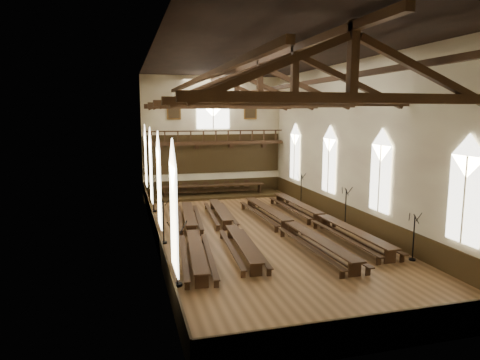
# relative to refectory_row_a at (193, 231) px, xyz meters

# --- Properties ---
(ground) EXTENTS (26.00, 26.00, 0.00)m
(ground) POSITION_rel_refectory_row_a_xyz_m (3.96, 0.43, -0.51)
(ground) COLOR brown
(ground) RESTS_ON ground
(room_walls) EXTENTS (26.00, 26.00, 26.00)m
(room_walls) POSITION_rel_refectory_row_a_xyz_m (3.96, 0.43, 5.95)
(room_walls) COLOR beige
(room_walls) RESTS_ON ground
(wainscot_band) EXTENTS (12.00, 26.00, 1.20)m
(wainscot_band) POSITION_rel_refectory_row_a_xyz_m (3.96, 0.43, 0.09)
(wainscot_band) COLOR #31220E
(wainscot_band) RESTS_ON ground
(side_windows) EXTENTS (11.85, 19.80, 4.50)m
(side_windows) POSITION_rel_refectory_row_a_xyz_m (3.96, 0.43, 3.23)
(side_windows) COLOR white
(side_windows) RESTS_ON room_walls
(end_window) EXTENTS (2.80, 0.12, 3.80)m
(end_window) POSITION_rel_refectory_row_a_xyz_m (3.96, 13.33, 6.71)
(end_window) COLOR white
(end_window) RESTS_ON room_walls
(minstrels_gallery) EXTENTS (11.80, 1.24, 3.70)m
(minstrels_gallery) POSITION_rel_refectory_row_a_xyz_m (3.96, 13.09, 3.39)
(minstrels_gallery) COLOR #321D10
(minstrels_gallery) RESTS_ON room_walls
(portraits) EXTENTS (7.75, 0.09, 1.45)m
(portraits) POSITION_rel_refectory_row_a_xyz_m (3.96, 13.33, 6.59)
(portraits) COLOR brown
(portraits) RESTS_ON room_walls
(roof_trusses) EXTENTS (11.70, 25.70, 2.80)m
(roof_trusses) POSITION_rel_refectory_row_a_xyz_m (3.96, 0.43, 7.70)
(roof_trusses) COLOR #321D10
(roof_trusses) RESTS_ON room_walls
(refectory_row_a) EXTENTS (2.07, 14.06, 0.70)m
(refectory_row_a) POSITION_rel_refectory_row_a_xyz_m (0.00, 0.00, 0.00)
(refectory_row_a) COLOR #321D10
(refectory_row_a) RESTS_ON ground
(refectory_row_b) EXTENTS (1.83, 13.86, 0.68)m
(refectory_row_b) POSITION_rel_refectory_row_a_xyz_m (2.25, 0.56, -0.01)
(refectory_row_b) COLOR #321D10
(refectory_row_b) RESTS_ON ground
(refectory_row_c) EXTENTS (1.76, 14.52, 0.76)m
(refectory_row_c) POSITION_rel_refectory_row_a_xyz_m (5.58, -0.26, 0.04)
(refectory_row_c) COLOR #321D10
(refectory_row_c) RESTS_ON ground
(refectory_row_d) EXTENTS (1.67, 14.53, 0.76)m
(refectory_row_d) POSITION_rel_refectory_row_a_xyz_m (8.12, 0.81, 0.04)
(refectory_row_d) COLOR #321D10
(refectory_row_d) RESTS_ON ground
(dais) EXTENTS (11.40, 2.91, 0.19)m
(dais) POSITION_rel_refectory_row_a_xyz_m (3.59, 11.83, -0.42)
(dais) COLOR #31220E
(dais) RESTS_ON ground
(high_table) EXTENTS (8.67, 1.38, 0.81)m
(high_table) POSITION_rel_refectory_row_a_xyz_m (3.59, 11.83, 0.37)
(high_table) COLOR #321D10
(high_table) RESTS_ON dais
(high_chairs) EXTENTS (6.76, 0.46, 0.95)m
(high_chairs) POSITION_rel_refectory_row_a_xyz_m (3.59, 12.66, 0.20)
(high_chairs) COLOR #321D10
(high_chairs) RESTS_ON dais
(candelabrum_left_near) EXTENTS (0.82, 0.77, 2.71)m
(candelabrum_left_near) POSITION_rel_refectory_row_a_xyz_m (-1.59, -6.15, 0.31)
(candelabrum_left_near) COLOR black
(candelabrum_left_near) RESTS_ON ground
(candelabrum_left_mid) EXTENTS (0.74, 0.74, 2.49)m
(candelabrum_left_mid) POSITION_rel_refectory_row_a_xyz_m (-1.59, -0.23, 0.24)
(candelabrum_left_mid) COLOR black
(candelabrum_left_mid) RESTS_ON ground
(candelabrum_left_far) EXTENTS (0.81, 0.85, 2.82)m
(candelabrum_left_far) POSITION_rel_refectory_row_a_xyz_m (-1.59, 7.46, 0.34)
(candelabrum_left_far) COLOR black
(candelabrum_left_far) RESTS_ON ground
(candelabrum_right_near) EXTENTS (0.65, 0.70, 2.30)m
(candelabrum_right_near) POSITION_rel_refectory_row_a_xyz_m (9.51, -6.04, 0.19)
(candelabrum_right_near) COLOR black
(candelabrum_right_near) RESTS_ON ground
(candelabrum_right_mid) EXTENTS (0.68, 0.75, 2.44)m
(candelabrum_right_mid) POSITION_rel_refectory_row_a_xyz_m (9.51, 0.37, 0.23)
(candelabrum_right_mid) COLOR black
(candelabrum_right_mid) RESTS_ON ground
(candelabrum_right_far) EXTENTS (0.71, 0.70, 2.38)m
(candelabrum_right_far) POSITION_rel_refectory_row_a_xyz_m (9.51, 7.19, 0.21)
(candelabrum_right_far) COLOR black
(candelabrum_right_far) RESTS_ON ground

